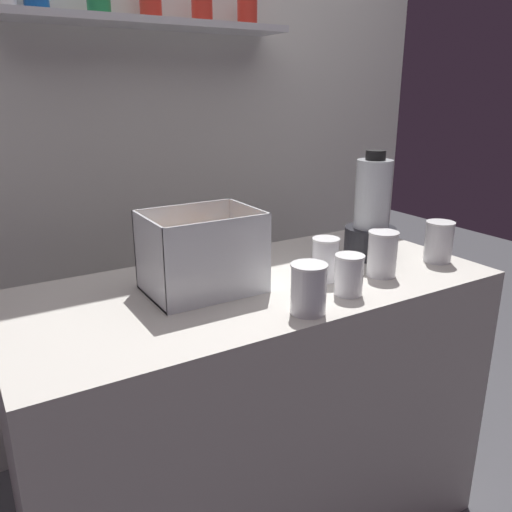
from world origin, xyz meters
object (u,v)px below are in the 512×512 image
at_px(juice_cup_pomegranate_right, 382,257).
at_px(juice_cup_mango_far_right, 439,244).
at_px(blender_pitcher, 371,217).
at_px(juice_cup_mango_far_left, 309,292).
at_px(juice_cup_mango_left, 349,276).
at_px(carrot_display_bin, 202,266).
at_px(juice_cup_orange_middle, 325,262).

relative_size(juice_cup_pomegranate_right, juice_cup_mango_far_right, 1.03).
xyz_separation_m(blender_pitcher, juice_cup_mango_far_left, (-0.45, -0.27, -0.08)).
height_order(juice_cup_mango_far_left, juice_cup_mango_left, juice_cup_mango_far_left).
height_order(juice_cup_pomegranate_right, juice_cup_mango_far_right, juice_cup_pomegranate_right).
relative_size(carrot_display_bin, juice_cup_pomegranate_right, 2.24).
bearing_deg(juice_cup_mango_far_right, carrot_display_bin, 167.63).
height_order(blender_pitcher, juice_cup_pomegranate_right, blender_pitcher).
height_order(blender_pitcher, juice_cup_orange_middle, blender_pitcher).
xyz_separation_m(carrot_display_bin, juice_cup_mango_far_right, (0.76, -0.17, -0.01)).
xyz_separation_m(carrot_display_bin, juice_cup_mango_far_left, (0.16, -0.28, -0.02)).
height_order(juice_cup_orange_middle, juice_cup_mango_far_right, juice_cup_mango_far_right).
relative_size(juice_cup_orange_middle, juice_cup_pomegranate_right, 0.93).
relative_size(carrot_display_bin, juice_cup_mango_far_right, 2.30).
xyz_separation_m(carrot_display_bin, juice_cup_mango_left, (0.32, -0.24, -0.02)).
height_order(carrot_display_bin, juice_cup_orange_middle, carrot_display_bin).
bearing_deg(juice_cup_pomegranate_right, juice_cup_orange_middle, 161.06).
distance_m(juice_cup_mango_left, juice_cup_mango_far_right, 0.44).
height_order(carrot_display_bin, juice_cup_mango_left, carrot_display_bin).
bearing_deg(blender_pitcher, juice_cup_pomegranate_right, -122.06).
height_order(carrot_display_bin, juice_cup_mango_far_left, carrot_display_bin).
bearing_deg(juice_cup_mango_left, juice_cup_mango_far_left, -165.50).
relative_size(juice_cup_mango_left, juice_cup_orange_middle, 0.88).
bearing_deg(juice_cup_mango_left, juice_cup_orange_middle, 82.95).
xyz_separation_m(blender_pitcher, juice_cup_mango_far_right, (0.15, -0.15, -0.07)).
xyz_separation_m(carrot_display_bin, juice_cup_pomegranate_right, (0.51, -0.17, -0.01)).
xyz_separation_m(juice_cup_mango_left, juice_cup_orange_middle, (0.02, 0.12, 0.00)).
height_order(juice_cup_mango_left, juice_cup_mango_far_right, juice_cup_mango_far_right).
bearing_deg(juice_cup_orange_middle, juice_cup_pomegranate_right, -18.94).
bearing_deg(juice_cup_mango_far_left, blender_pitcher, 30.64).
height_order(blender_pitcher, juice_cup_mango_left, blender_pitcher).
distance_m(juice_cup_mango_left, juice_cup_orange_middle, 0.12).
bearing_deg(juice_cup_mango_far_right, juice_cup_mango_left, -171.10).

